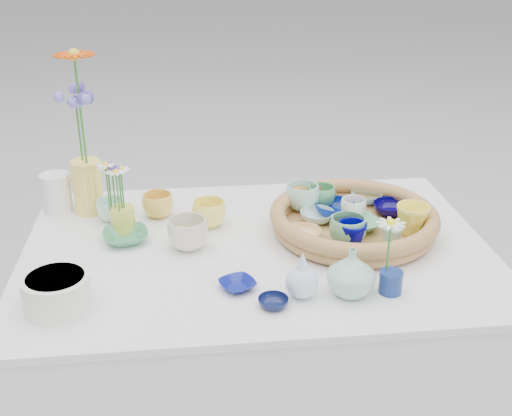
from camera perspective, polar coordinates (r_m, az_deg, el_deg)
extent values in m
imported|color=navy|center=(1.90, 7.03, -0.07)|extent=(0.15, 0.15, 0.04)
imported|color=#060044|center=(1.93, 11.90, -0.04)|extent=(0.14, 0.14, 0.03)
imported|color=#FFE649|center=(1.81, 13.70, -1.01)|extent=(0.12, 0.12, 0.08)
imported|color=#55A071|center=(1.82, 8.87, -1.44)|extent=(0.16, 0.16, 0.03)
imported|color=#61A071|center=(1.72, 8.15, -2.03)|extent=(0.11, 0.11, 0.08)
imported|color=silver|center=(1.85, 5.45, -0.74)|extent=(0.12, 0.12, 0.03)
imported|color=#A3DDCA|center=(1.91, 4.17, 0.97)|extent=(0.12, 0.12, 0.08)
imported|color=white|center=(1.88, 8.63, -0.03)|extent=(0.09, 0.09, 0.06)
imported|color=#8ABCE1|center=(1.99, 9.80, 0.94)|extent=(0.13, 0.13, 0.03)
imported|color=#010171|center=(1.71, 8.53, -2.42)|extent=(0.08, 0.08, 0.07)
imported|color=#E9BB78|center=(1.74, 4.27, -2.37)|extent=(0.12, 0.12, 0.03)
imported|color=#B1E7D7|center=(1.74, 11.94, -2.38)|extent=(0.07, 0.07, 0.06)
imported|color=#53A86A|center=(1.94, 5.86, 1.05)|extent=(0.11, 0.11, 0.06)
imported|color=#E8B548|center=(1.93, -8.72, 0.25)|extent=(0.10, 0.10, 0.07)
imported|color=#FCE55B|center=(1.85, -4.19, -0.50)|extent=(0.13, 0.13, 0.08)
imported|color=#3F895D|center=(1.80, -11.51, -2.50)|extent=(0.14, 0.14, 0.03)
imported|color=beige|center=(1.73, -6.08, -2.29)|extent=(0.14, 0.14, 0.09)
imported|color=navy|center=(1.56, -1.66, -6.85)|extent=(0.11, 0.11, 0.02)
imported|color=#B9ECD4|center=(1.93, -12.77, -0.15)|extent=(0.09, 0.09, 0.07)
imported|color=#0C143C|center=(1.49, 1.54, -8.39)|extent=(0.08, 0.08, 0.02)
imported|color=#8EC6AB|center=(1.53, 8.47, -5.64)|extent=(0.15, 0.15, 0.12)
cylinder|color=navy|center=(1.57, 11.88, -6.46)|extent=(0.07, 0.07, 0.06)
cylinder|color=#FFD755|center=(1.98, -14.71, 1.83)|extent=(0.11, 0.11, 0.16)
cylinder|color=#C9CC45|center=(1.85, -11.74, -1.01)|extent=(0.09, 0.09, 0.07)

